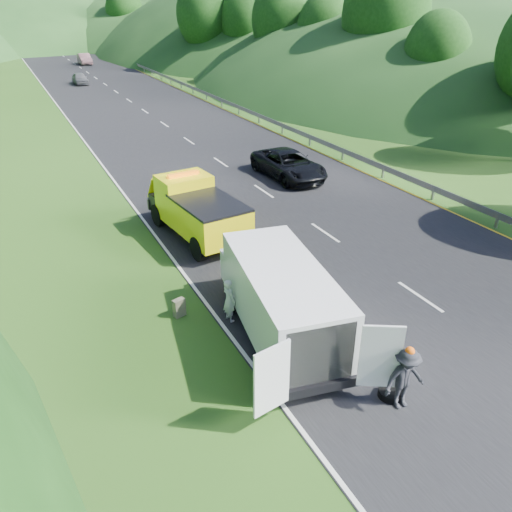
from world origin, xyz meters
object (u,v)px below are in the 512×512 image
woman (230,320)px  worker (400,406)px  spare_tire (390,397)px  child (238,303)px  suitcase (179,308)px  passing_suv (288,177)px  tow_truck (196,209)px  white_van (280,297)px

woman → worker: (2.38, -5.50, 0.00)m
spare_tire → woman: bearing=114.8°
woman → spare_tire: 5.63m
child → suitcase: (-2.02, 0.18, 0.31)m
woman → passing_suv: bearing=-46.6°
spare_tire → passing_suv: size_ratio=0.12×
tow_truck → worker: (1.01, -12.09, -1.27)m
tow_truck → passing_suv: size_ratio=1.13×
woman → child: 1.02m
worker → tow_truck: bearing=99.1°
worker → suitcase: 7.49m
tow_truck → spare_tire: tow_truck is taller
worker → suitcase: bearing=124.4°
suitcase → passing_suv: (10.33, 10.83, -0.31)m
spare_tire → worker: bearing=-87.8°
spare_tire → tow_truck: bearing=94.9°
tow_truck → woman: (-1.37, -6.58, -1.27)m
tow_truck → white_van: (-0.30, -8.01, 0.13)m
child → passing_suv: 13.79m
tow_truck → passing_suv: bearing=28.3°
white_van → child: white_van is taller
woman → suitcase: (-1.38, 0.97, 0.31)m
white_van → passing_suv: white_van is taller
woman → suitcase: size_ratio=2.38×
woman → worker: 6.00m
white_van → passing_suv: 15.46m
tow_truck → suitcase: bearing=-122.2°
passing_suv → spare_tire: bearing=-112.9°
child → spare_tire: (1.71, -5.90, 0.00)m
worker → spare_tire: (-0.02, 0.39, 0.00)m
white_van → spare_tire: (1.29, -3.68, -1.40)m
suitcase → worker: bearing=-59.9°
woman → passing_suv: (8.95, 11.80, 0.00)m
worker → passing_suv: (6.58, 17.30, 0.00)m
worker → spare_tire: bearing=96.5°
woman → suitcase: woman is taller
suitcase → woman: bearing=-35.2°
child → passing_suv: size_ratio=0.20×
tow_truck → woman: tow_truck is taller
tow_truck → child: (-0.72, -5.79, -1.27)m
child → spare_tire: bearing=-52.2°
suitcase → white_van: bearing=-44.5°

